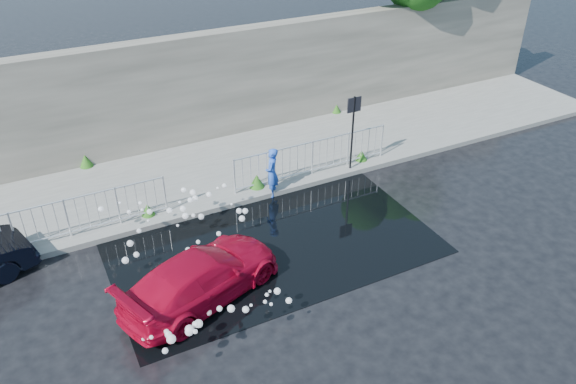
# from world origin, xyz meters

# --- Properties ---
(ground) EXTENTS (90.00, 90.00, 0.00)m
(ground) POSITION_xyz_m (0.00, 0.00, 0.00)
(ground) COLOR black
(ground) RESTS_ON ground
(pavement) EXTENTS (30.00, 4.00, 0.15)m
(pavement) POSITION_xyz_m (0.00, 5.00, 0.07)
(pavement) COLOR slate
(pavement) RESTS_ON ground
(curb) EXTENTS (30.00, 0.25, 0.16)m
(curb) POSITION_xyz_m (0.00, 3.00, 0.08)
(curb) COLOR slate
(curb) RESTS_ON ground
(retaining_wall) EXTENTS (30.00, 0.60, 3.50)m
(retaining_wall) POSITION_xyz_m (0.00, 7.20, 1.90)
(retaining_wall) COLOR #545047
(retaining_wall) RESTS_ON pavement
(puddle) EXTENTS (8.00, 5.00, 0.01)m
(puddle) POSITION_xyz_m (0.50, 1.00, 0.01)
(puddle) COLOR black
(puddle) RESTS_ON ground
(sign_post) EXTENTS (0.45, 0.06, 2.50)m
(sign_post) POSITION_xyz_m (4.20, 3.10, 1.72)
(sign_post) COLOR black
(sign_post) RESTS_ON ground
(railing_left) EXTENTS (5.05, 0.05, 1.10)m
(railing_left) POSITION_xyz_m (-4.00, 3.35, 0.74)
(railing_left) COLOR silver
(railing_left) RESTS_ON pavement
(railing_right) EXTENTS (5.05, 0.05, 1.10)m
(railing_right) POSITION_xyz_m (3.00, 3.35, 0.74)
(railing_right) COLOR silver
(railing_right) RESTS_ON pavement
(weeds) EXTENTS (12.17, 3.93, 0.40)m
(weeds) POSITION_xyz_m (-0.20, 4.53, 0.33)
(weeds) COLOR #225617
(weeds) RESTS_ON pavement
(water_spray) EXTENTS (3.48, 5.34, 1.01)m
(water_spray) POSITION_xyz_m (-1.66, 0.66, 0.73)
(water_spray) COLOR white
(water_spray) RESTS_ON ground
(red_car) EXTENTS (4.17, 2.84, 1.12)m
(red_car) POSITION_xyz_m (-1.71, -0.13, 0.56)
(red_car) COLOR #B30724
(red_car) RESTS_ON ground
(person) EXTENTS (0.60, 0.65, 1.49)m
(person) POSITION_xyz_m (1.50, 3.00, 0.75)
(person) COLOR blue
(person) RESTS_ON ground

